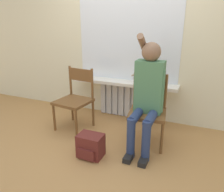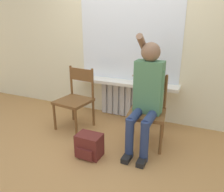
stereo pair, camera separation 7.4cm
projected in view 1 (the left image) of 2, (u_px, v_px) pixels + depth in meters
The scene contains 10 objects.
ground_plane at pixel (94, 150), 2.76m from camera, with size 12.00×12.00×0.00m, color #B27F47.
wall_with_window at pixel (128, 34), 3.39m from camera, with size 7.00×0.06×2.70m.
radiator at pixel (125, 100), 3.67m from camera, with size 0.90×0.08×0.58m.
windowsill at pixel (124, 83), 3.49m from camera, with size 1.71×0.27×0.05m.
window_glass at pixel (127, 39), 3.38m from camera, with size 1.64×0.01×1.28m.
chair_left at pixel (75, 99), 3.22m from camera, with size 0.51×0.51×0.90m.
chair_right at pixel (148, 110), 2.82m from camera, with size 0.52×0.52×0.90m.
person at pixel (148, 92), 2.64m from camera, with size 0.36×0.96×1.42m.
cat at pixel (150, 76), 3.31m from camera, with size 0.50×0.10×0.21m.
backpack at pixel (91, 146), 2.59m from camera, with size 0.30×0.24×0.28m.
Camera 1 is at (1.13, -2.11, 1.54)m, focal length 35.00 mm.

